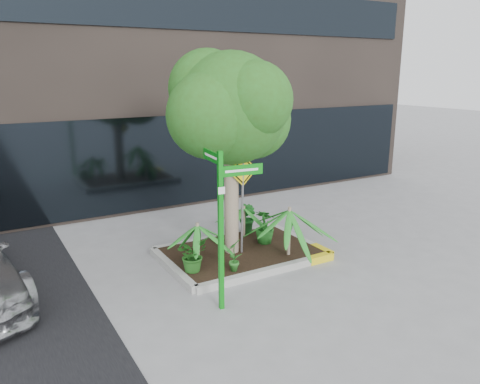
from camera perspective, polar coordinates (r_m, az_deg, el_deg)
ground at (r=9.93m, az=-0.01°, el=-8.66°), size 80.00×80.00×0.00m
planter at (r=10.22m, az=0.33°, el=-7.35°), size 3.35×2.36×0.15m
tree at (r=9.47m, az=-1.17°, el=10.14°), size 2.91×2.58×4.36m
palm_front at (r=9.70m, az=6.06°, el=-2.23°), size 1.18×1.18×1.31m
palm_left at (r=9.31m, az=-5.23°, el=-4.10°), size 0.96×0.96×1.07m
palm_back at (r=10.85m, az=0.46°, el=-1.98°), size 0.81×0.81×0.90m
shrub_a at (r=9.13m, az=-5.82°, el=-7.58°), size 0.81×0.81×0.67m
shrub_b at (r=10.52m, az=3.04°, el=-4.21°), size 0.60×0.60×0.77m
shrub_c at (r=9.10m, az=-0.74°, el=-7.65°), size 0.49×0.49×0.65m
shrub_d at (r=11.08m, az=0.96°, el=-3.16°), size 0.49×0.49×0.78m
street_sign_post at (r=7.62m, az=-2.16°, el=-2.58°), size 0.80×0.84×2.71m
cattle_sign at (r=9.62m, az=0.33°, el=0.54°), size 0.65×0.10×2.12m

